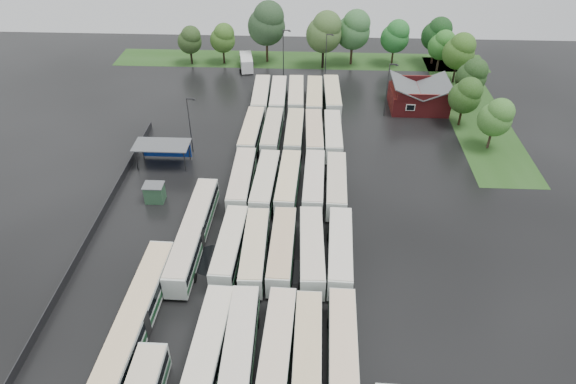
{
  "coord_description": "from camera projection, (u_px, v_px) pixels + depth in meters",
  "views": [
    {
      "loc": [
        4.65,
        -42.87,
        42.19
      ],
      "look_at": [
        2.0,
        12.0,
        2.5
      ],
      "focal_mm": 32.0,
      "sensor_mm": 36.0,
      "label": 1
    }
  ],
  "objects": [
    {
      "name": "ground",
      "position": [
        266.0,
        269.0,
        59.6
      ],
      "size": [
        160.0,
        160.0,
        0.0
      ],
      "primitive_type": "plane",
      "color": "black",
      "rests_on": "ground"
    },
    {
      "name": "brick_building",
      "position": [
        418.0,
        98.0,
        92.19
      ],
      "size": [
        10.07,
        8.6,
        5.39
      ],
      "color": "maroon",
      "rests_on": "ground"
    },
    {
      "name": "wash_shed",
      "position": [
        163.0,
        146.0,
        76.35
      ],
      "size": [
        8.2,
        4.2,
        3.58
      ],
      "color": "#2D2D30",
      "rests_on": "ground"
    },
    {
      "name": "utility_hut",
      "position": [
        155.0,
        193.0,
        69.66
      ],
      "size": [
        2.7,
        2.2,
        2.62
      ],
      "color": "#284E32",
      "rests_on": "ground"
    },
    {
      "name": "grass_strip_north",
      "position": [
        300.0,
        60.0,
        111.98
      ],
      "size": [
        80.0,
        10.0,
        0.01
      ],
      "primitive_type": "cube",
      "color": "#224617",
      "rests_on": "ground"
    },
    {
      "name": "grass_strip_east",
      "position": [
        472.0,
        109.0,
        92.92
      ],
      "size": [
        10.0,
        50.0,
        0.01
      ],
      "primitive_type": "cube",
      "color": "#224617",
      "rests_on": "ground"
    },
    {
      "name": "west_fence",
      "position": [
        101.0,
        217.0,
        66.59
      ],
      "size": [
        0.1,
        50.0,
        1.2
      ],
      "primitive_type": "cube",
      "color": "#2D2D30",
      "rests_on": "ground"
    },
    {
      "name": "bus_r1c0",
      "position": [
        209.0,
        346.0,
        48.43
      ],
      "size": [
        3.22,
        13.05,
        3.61
      ],
      "rotation": [
        0.0,
        0.0,
        -0.04
      ],
      "color": "silver",
      "rests_on": "ground"
    },
    {
      "name": "bus_r1c1",
      "position": [
        240.0,
        347.0,
        48.44
      ],
      "size": [
        2.97,
        12.91,
        3.58
      ],
      "rotation": [
        0.0,
        0.0,
        0.02
      ],
      "color": "silver",
      "rests_on": "ground"
    },
    {
      "name": "bus_r1c2",
      "position": [
        277.0,
        348.0,
        48.33
      ],
      "size": [
        3.22,
        12.86,
        3.55
      ],
      "rotation": [
        0.0,
        0.0,
        -0.04
      ],
      "color": "silver",
      "rests_on": "ground"
    },
    {
      "name": "bus_r1c3",
      "position": [
        308.0,
        350.0,
        48.27
      ],
      "size": [
        2.73,
        12.29,
        3.41
      ],
      "rotation": [
        0.0,
        0.0,
        -0.01
      ],
      "color": "silver",
      "rests_on": "ground"
    },
    {
      "name": "bus_r1c4",
      "position": [
        342.0,
        348.0,
        48.35
      ],
      "size": [
        2.94,
        12.65,
        3.51
      ],
      "rotation": [
        0.0,
        0.0,
        -0.02
      ],
      "color": "silver",
      "rests_on": "ground"
    },
    {
      "name": "bus_r2c0",
      "position": [
        230.0,
        247.0,
        59.89
      ],
      "size": [
        3.07,
        12.46,
        3.44
      ],
      "rotation": [
        0.0,
        0.0,
        -0.04
      ],
      "color": "silver",
      "rests_on": "ground"
    },
    {
      "name": "bus_r2c1",
      "position": [
        255.0,
        251.0,
        59.36
      ],
      "size": [
        2.87,
        12.56,
        3.48
      ],
      "rotation": [
        0.0,
        0.0,
        0.02
      ],
      "color": "silver",
      "rests_on": "ground"
    },
    {
      "name": "bus_r2c2",
      "position": [
        282.0,
        250.0,
        59.47
      ],
      "size": [
        2.9,
        12.59,
        3.49
      ],
      "rotation": [
        0.0,
        0.0,
        -0.02
      ],
      "color": "silver",
      "rests_on": "ground"
    },
    {
      "name": "bus_r2c3",
      "position": [
        312.0,
        250.0,
        59.29
      ],
      "size": [
        3.12,
        12.97,
        3.59
      ],
      "rotation": [
        0.0,
        0.0,
        0.03
      ],
      "color": "silver",
      "rests_on": "ground"
    },
    {
      "name": "bus_r2c4",
      "position": [
        340.0,
        251.0,
        59.23
      ],
      "size": [
        3.17,
        12.9,
        3.57
      ],
      "rotation": [
        0.0,
        0.0,
        -0.04
      ],
      "color": "silver",
      "rests_on": "ground"
    },
    {
      "name": "bus_r3c0",
      "position": [
        242.0,
        181.0,
        70.72
      ],
      "size": [
        2.84,
        13.04,
        3.63
      ],
      "rotation": [
        0.0,
        0.0,
        0.0
      ],
      "color": "silver",
      "rests_on": "ground"
    },
    {
      "name": "bus_r3c1",
      "position": [
        265.0,
        183.0,
        70.31
      ],
      "size": [
        3.27,
        13.02,
        3.59
      ],
      "rotation": [
        0.0,
        0.0,
        -0.04
      ],
      "color": "silver",
      "rests_on": "ground"
    },
    {
      "name": "bus_r3c2",
      "position": [
        288.0,
        183.0,
        70.44
      ],
      "size": [
        3.2,
        12.79,
        3.53
      ],
      "rotation": [
        0.0,
        0.0,
        -0.04
      ],
      "color": "silver",
      "rests_on": "ground"
    },
    {
      "name": "bus_r3c3",
      "position": [
        314.0,
        183.0,
        70.36
      ],
      "size": [
        3.07,
        12.9,
        3.57
      ],
      "rotation": [
        0.0,
        0.0,
        -0.03
      ],
      "color": "silver",
      "rests_on": "ground"
    },
    {
      "name": "bus_r3c4",
      "position": [
        336.0,
        185.0,
        70.09
      ],
      "size": [
        2.99,
        12.68,
        3.51
      ],
      "rotation": [
        0.0,
        0.0,
        -0.02
      ],
      "color": "silver",
      "rests_on": "ground"
    },
    {
      "name": "bus_r4c0",
      "position": [
        252.0,
        133.0,
        81.71
      ],
      "size": [
        3.14,
        12.89,
        3.57
      ],
      "rotation": [
        0.0,
        0.0,
        -0.03
      ],
      "color": "silver",
      "rests_on": "ground"
    },
    {
      "name": "bus_r4c1",
      "position": [
        272.0,
        133.0,
        81.77
      ],
      "size": [
        2.92,
        12.48,
        3.46
      ],
      "rotation": [
        0.0,
        0.0,
        -0.02
      ],
      "color": "silver",
      "rests_on": "ground"
    },
    {
      "name": "bus_r4c2",
      "position": [
        294.0,
        134.0,
        81.62
      ],
      "size": [
        2.82,
        12.48,
        3.46
      ],
      "rotation": [
        0.0,
        0.0,
        -0.01
      ],
      "color": "silver",
      "rests_on": "ground"
    },
    {
      "name": "bus_r4c3",
      "position": [
        314.0,
        135.0,
        81.24
      ],
      "size": [
        2.99,
        12.6,
        3.49
      ],
      "rotation": [
        0.0,
        0.0,
        0.03
      ],
      "color": "silver",
      "rests_on": "ground"
    },
    {
      "name": "bus_r4c4",
      "position": [
        333.0,
        136.0,
        81.13
      ],
      "size": [
        2.74,
        12.43,
        3.46
      ],
      "rotation": [
        0.0,
        0.0,
        0.01
      ],
      "color": "silver",
      "rests_on": "ground"
    },
    {
      "name": "bus_r5c0",
      "position": [
        261.0,
        97.0,
        92.39
      ],
      "size": [
        3.06,
        13.0,
        3.6
      ],
      "rotation": [
        0.0,
        0.0,
        0.02
      ],
      "color": "silver",
      "rests_on": "ground"
    },
    {
      "name": "bus_r5c1",
      "position": [
        278.0,
        97.0,
        92.43
      ],
      "size": [
        2.89,
        12.64,
        3.51
      ],
      "rotation": [
        0.0,
        0.0,
        0.02
      ],
      "color": "silver",
      "rests_on": "ground"
    },
    {
      "name": "bus_r5c2",
      "position": [
        296.0,
        97.0,
        92.65
      ],
      "size": [
        2.97,
        12.67,
        3.51
      ],
      "rotation": [
        0.0,
        0.0,
        0.02
      ],
      "color": "silver",
      "rests_on": "ground"
    },
    {
      "name": "bus_r5c3",
      "position": [
        314.0,
        98.0,
        92.03
      ],
      "size": [
        2.83,
        12.98,
        3.61
      ],
      "rotation": [
        0.0,
        0.0,
        -0.0
      ],
      "color": "silver",
      "rests_on": "ground"
    },
    {
      "name": "bus_r5c4",
      "position": [
        332.0,
        97.0,
        92.35
      ],
      "size": [
        3.08,
        13.05,
        3.62
      ],
      "rotation": [
        0.0,
        0.0,
        0.02
      ],
      "color": "silver",
      "rests_on": "ground"
    },
    {
      "name": "artic_bus_west_b",
      "position": [
        194.0,
        233.0,
        61.92
      ],
      "size": [
        3.1,
        18.99,
        3.51
      ],
      "rotation": [
        0.0,
        0.0,
        -0.02
      ],
      "color": "silver",
      "rests_on": "ground"
    },
    {
      "name": "artic_bus_west_c",
      "position": [
        137.0,
        316.0,
        51.38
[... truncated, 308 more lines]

